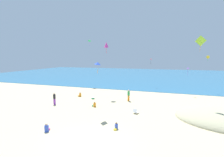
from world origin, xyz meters
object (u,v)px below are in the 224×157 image
object	(u,v)px
kite_lime	(201,41)
kite_red	(151,59)
person_5	(129,95)
person_6	(116,127)
person_1	(47,128)
cooler_box	(93,98)
person_2	(80,95)
kite_magenta	(106,45)
kite_purple	(188,68)
kite_green	(90,41)
person_0	(94,105)
kite_blue	(98,63)
beach_chair_mid_beach	(136,111)
kite_yellow	(208,57)
person_3	(54,98)

from	to	relation	value
kite_lime	kite_red	distance (m)	18.07
person_5	person_6	distance (m)	9.91
person_1	cooler_box	bearing A→B (deg)	-13.47
cooler_box	person_2	size ratio (longest dim) A/B	0.71
person_5	kite_magenta	world-z (taller)	kite_magenta
person_6	kite_lime	world-z (taller)	kite_lime
kite_purple	kite_red	distance (m)	9.63
cooler_box	person_6	bearing A→B (deg)	-54.65
cooler_box	kite_green	bearing A→B (deg)	117.18
kite_lime	kite_red	xyz separation A→B (m)	(-6.56, 16.70, -2.22)
person_1	kite_green	bearing A→B (deg)	-1.17
kite_green	kite_magenta	bearing A→B (deg)	-51.39
person_0	kite_red	size ratio (longest dim) A/B	0.57
person_6	person_2	bearing A→B (deg)	-130.04
person_2	person_6	distance (m)	13.74
person_6	kite_blue	size ratio (longest dim) A/B	0.51
beach_chair_mid_beach	person_0	size ratio (longest dim) A/B	1.05
kite_yellow	beach_chair_mid_beach	bearing A→B (deg)	-123.60
kite_lime	kite_blue	world-z (taller)	kite_lime
person_5	kite_red	distance (m)	14.65
kite_magenta	kite_red	xyz separation A→B (m)	(6.27, 11.97, -2.42)
person_5	kite_magenta	bearing A→B (deg)	-169.07
person_1	kite_lime	xyz separation A→B (m)	(13.65, 9.01, 8.15)
cooler_box	kite_red	world-z (taller)	kite_red
beach_chair_mid_beach	person_6	size ratio (longest dim) A/B	1.18
kite_yellow	kite_green	bearing A→B (deg)	-178.66
beach_chair_mid_beach	person_0	bearing A→B (deg)	102.40
person_6	kite_lime	bearing A→B (deg)	137.54
person_5	kite_green	world-z (taller)	kite_green
person_3	kite_yellow	distance (m)	28.40
person_1	kite_purple	xyz separation A→B (m)	(13.91, 19.07, 4.46)
kite_lime	kite_yellow	world-z (taller)	kite_lime
person_5	person_2	bearing A→B (deg)	-149.90
person_0	kite_blue	bearing A→B (deg)	149.41
person_3	person_5	distance (m)	10.81
person_5	kite_magenta	xyz separation A→B (m)	(-4.13, 1.56, 7.63)
person_6	person_5	bearing A→B (deg)	-167.74
person_6	kite_green	bearing A→B (deg)	-141.96
kite_lime	kite_green	distance (m)	24.66
kite_lime	kite_red	bearing A→B (deg)	111.45
cooler_box	kite_red	bearing A→B (deg)	60.89
person_0	person_3	xyz separation A→B (m)	(-5.76, -0.84, 0.71)
person_5	kite_green	bearing A→B (deg)	168.41
kite_lime	kite_blue	bearing A→B (deg)	-160.37
person_1	kite_yellow	xyz separation A→B (m)	(17.85, 23.56, 6.36)
kite_yellow	person_3	bearing A→B (deg)	-143.84
person_5	person_6	xyz separation A→B (m)	(0.90, -9.83, -0.78)
kite_purple	kite_yellow	world-z (taller)	kite_yellow
person_0	kite_purple	xyz separation A→B (m)	(12.76, 11.09, 4.48)
kite_magenta	kite_yellow	xyz separation A→B (m)	(17.03, 9.82, -2.00)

